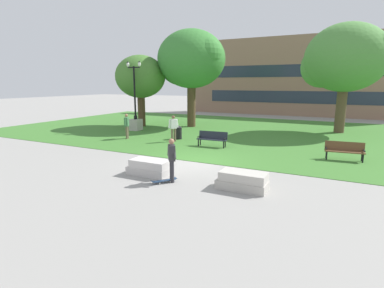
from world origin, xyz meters
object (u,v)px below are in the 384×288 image
object	(u,v)px
trash_bin	(178,132)
person_bystander_near_lawn	(127,125)
concrete_block_center	(150,167)
lamp_post_right	(136,117)
person_bystander_far_lawn	(173,127)
park_bench_near_left	(212,138)
person_skateboarder	(172,158)
skateboard	(164,181)
concrete_block_left	(243,181)
park_bench_near_right	(344,150)

from	to	relation	value
trash_bin	person_bystander_near_lawn	world-z (taller)	person_bystander_near_lawn
concrete_block_center	person_bystander_near_lawn	distance (m)	8.73
lamp_post_right	trash_bin	xyz separation A→B (m)	(4.99, -1.88, -0.61)
trash_bin	lamp_post_right	bearing A→B (deg)	159.38
trash_bin	person_bystander_far_lawn	size ratio (longest dim) A/B	0.56
park_bench_near_left	person_skateboarder	bearing A→B (deg)	-80.39
skateboard	person_bystander_far_lawn	bearing A→B (deg)	117.47
concrete_block_center	park_bench_near_left	distance (m)	6.40
concrete_block_center	person_skateboarder	size ratio (longest dim) A/B	1.05
concrete_block_left	trash_bin	xyz separation A→B (m)	(-6.89, 7.59, 0.20)
park_bench_near_right	concrete_block_left	bearing A→B (deg)	-117.62
skateboard	park_bench_near_right	size ratio (longest dim) A/B	0.51
person_skateboarder	park_bench_near_right	distance (m)	8.98
person_skateboarder	trash_bin	size ratio (longest dim) A/B	1.78
person_skateboarder	person_bystander_near_lawn	size ratio (longest dim) A/B	1.00
concrete_block_center	person_bystander_near_lawn	xyz separation A→B (m)	(-6.12, 6.19, 0.68)
park_bench_near_left	lamp_post_right	size ratio (longest dim) A/B	0.33
concrete_block_center	person_bystander_near_lawn	world-z (taller)	person_bystander_near_lawn
skateboard	park_bench_near_left	world-z (taller)	park_bench_near_left
park_bench_near_right	trash_bin	distance (m)	10.25
concrete_block_left	park_bench_near_right	distance (m)	7.06
park_bench_near_left	person_bystander_near_lawn	world-z (taller)	person_bystander_near_lawn
person_skateboarder	park_bench_near_right	size ratio (longest dim) A/B	0.93
skateboard	concrete_block_center	bearing A→B (deg)	149.71
concrete_block_left	person_skateboarder	world-z (taller)	person_skateboarder
concrete_block_center	park_bench_near_right	size ratio (longest dim) A/B	0.98
trash_bin	person_bystander_near_lawn	xyz separation A→B (m)	(-3.24, -1.44, 0.48)
concrete_block_left	skateboard	world-z (taller)	concrete_block_left
person_skateboarder	trash_bin	distance (m)	9.07
person_skateboarder	person_bystander_far_lawn	size ratio (longest dim) A/B	1.00
park_bench_near_right	lamp_post_right	bearing A→B (deg)	168.02
concrete_block_center	person_skateboarder	bearing A→B (deg)	-16.90
concrete_block_left	park_bench_near_left	bearing A→B (deg)	121.24
person_bystander_far_lawn	park_bench_near_left	bearing A→B (deg)	-6.04
person_skateboarder	person_bystander_far_lawn	world-z (taller)	person_bystander_far_lawn
park_bench_near_left	trash_bin	size ratio (longest dim) A/B	1.90
concrete_block_center	skateboard	xyz separation A→B (m)	(1.09, -0.64, -0.22)
park_bench_near_left	person_bystander_near_lawn	xyz separation A→B (m)	(-6.28, -0.20, 0.44)
person_bystander_far_lawn	trash_bin	bearing A→B (deg)	99.89
park_bench_near_left	person_bystander_near_lawn	size ratio (longest dim) A/B	1.07
concrete_block_center	person_bystander_far_lawn	bearing A→B (deg)	112.13
park_bench_near_left	skateboard	bearing A→B (deg)	-82.42
concrete_block_left	person_bystander_near_lawn	world-z (taller)	person_bystander_near_lawn
skateboard	concrete_block_left	bearing A→B (deg)	12.98
person_bystander_near_lawn	skateboard	bearing A→B (deg)	-43.42
person_bystander_near_lawn	person_bystander_far_lawn	xyz separation A→B (m)	(3.40, 0.50, 0.00)
skateboard	park_bench_near_left	bearing A→B (deg)	97.58
skateboard	lamp_post_right	world-z (taller)	lamp_post_right
person_skateboarder	trash_bin	xyz separation A→B (m)	(-4.19, 8.03, -0.46)
trash_bin	person_bystander_far_lawn	distance (m)	1.07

